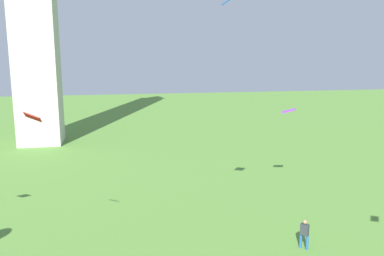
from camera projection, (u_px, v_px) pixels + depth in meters
The scene contains 3 objects.
person_2 at pixel (304, 232), 22.48m from camera, with size 0.51×0.52×1.78m.
kite_flying_0 at pixel (288, 111), 30.01m from camera, with size 1.19×1.14×0.40m.
kite_flying_4 at pixel (33, 117), 18.72m from camera, with size 0.78×0.69×0.61m.
Camera 1 is at (-1.18, 2.47, 11.07)m, focal length 36.17 mm.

